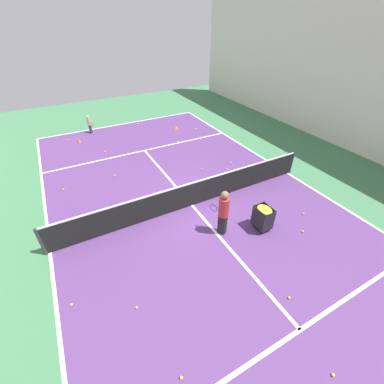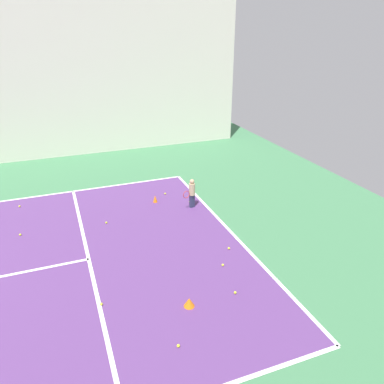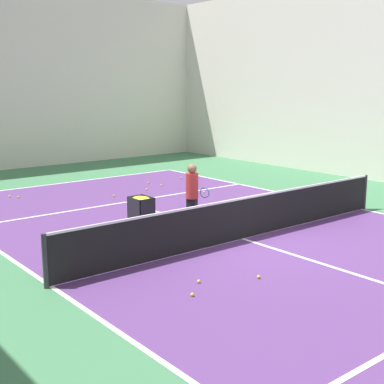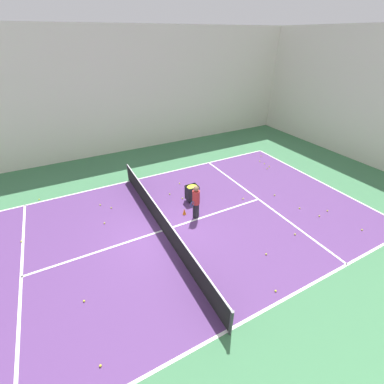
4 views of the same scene
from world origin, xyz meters
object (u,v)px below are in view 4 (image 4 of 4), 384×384
(coach_at_net, at_px, (196,200))
(ball_cart, at_px, (192,190))
(training_cone_0, at_px, (184,211))
(tennis_net, at_px, (162,221))

(coach_at_net, distance_m, ball_cart, 1.46)
(coach_at_net, relative_size, training_cone_0, 5.35)
(training_cone_0, bearing_deg, tennis_net, -65.57)
(ball_cart, distance_m, training_cone_0, 1.34)
(tennis_net, bearing_deg, ball_cart, 123.48)
(tennis_net, height_order, training_cone_0, tennis_net)
(tennis_net, relative_size, training_cone_0, 32.81)
(tennis_net, height_order, coach_at_net, coach_at_net)
(coach_at_net, bearing_deg, tennis_net, -18.07)
(coach_at_net, distance_m, training_cone_0, 1.02)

